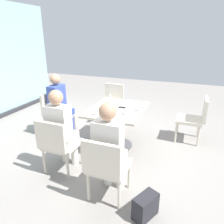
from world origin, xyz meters
TOP-DOWN VIEW (x-y plane):
  - ground_plane at (0.00, 0.00)m, footprint 12.00×12.00m
  - dining_table_main at (0.00, 0.00)m, footprint 1.13×0.93m
  - chair_side_end at (-1.33, -0.34)m, footprint 0.50×0.46m
  - chair_near_window at (0.00, 1.30)m, footprint 0.46×0.51m
  - chair_far_left at (-1.07, 0.51)m, footprint 0.50×0.46m
  - chair_far_right at (1.07, 0.51)m, footprint 0.50×0.46m
  - chair_front_right at (0.71, -1.30)m, footprint 0.46×0.50m
  - person_side_end at (-1.22, -0.34)m, footprint 0.39×0.34m
  - person_near_window at (-0.00, 1.19)m, footprint 0.34×0.39m
  - person_far_left at (-0.96, 0.51)m, footprint 0.39×0.34m
  - wine_glass_0 at (-0.23, -0.25)m, footprint 0.07×0.07m
  - wine_glass_1 at (-0.41, 0.22)m, footprint 0.07×0.07m
  - wine_glass_2 at (0.27, 0.24)m, footprint 0.07×0.07m
  - wine_glass_3 at (-0.00, -0.40)m, footprint 0.07×0.07m
  - coffee_cup at (-0.46, 0.05)m, footprint 0.08×0.08m
  - cell_phone_on_table at (0.07, -0.07)m, footprint 0.08×0.15m
  - handbag_0 at (-1.42, -0.85)m, footprint 0.34×0.28m

SIDE VIEW (x-z plane):
  - ground_plane at x=0.00m, z-range 0.00..0.00m
  - handbag_0 at x=-1.42m, z-range 0.00..0.28m
  - chair_side_end at x=-1.33m, z-range 0.06..0.93m
  - chair_near_window at x=0.00m, z-range 0.06..0.93m
  - chair_far_left at x=-1.07m, z-range 0.06..0.93m
  - chair_far_right at x=1.07m, z-range 0.06..0.93m
  - chair_front_right at x=0.71m, z-range 0.06..0.93m
  - dining_table_main at x=0.00m, z-range 0.17..0.90m
  - person_side_end at x=-1.22m, z-range 0.07..1.33m
  - person_near_window at x=0.00m, z-range 0.07..1.33m
  - person_far_left at x=-0.96m, z-range 0.07..1.33m
  - cell_phone_on_table at x=0.07m, z-range 0.73..0.74m
  - coffee_cup at x=-0.46m, z-range 0.73..0.82m
  - wine_glass_0 at x=-0.23m, z-range 0.77..0.95m
  - wine_glass_1 at x=-0.41m, z-range 0.77..0.95m
  - wine_glass_2 at x=0.27m, z-range 0.77..0.95m
  - wine_glass_3 at x=0.00m, z-range 0.77..0.95m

